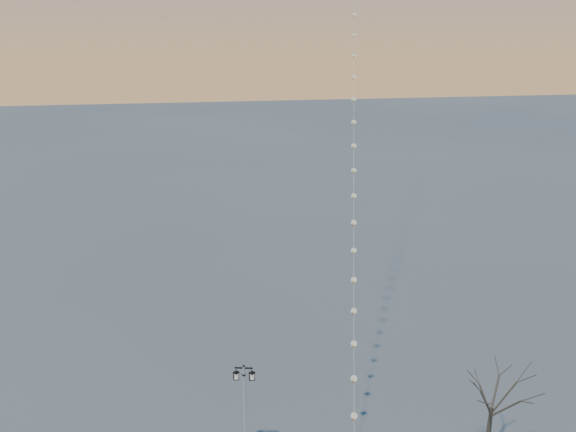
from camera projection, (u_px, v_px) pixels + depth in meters
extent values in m
cylinder|color=beige|center=(245.00, 404.00, 27.37)|extent=(0.11, 0.11, 4.01)
cylinder|color=black|center=(244.00, 375.00, 26.92)|extent=(0.17, 0.17, 0.05)
cube|color=black|center=(244.00, 368.00, 26.82)|extent=(0.80, 0.24, 0.05)
sphere|color=black|center=(244.00, 366.00, 26.79)|extent=(0.12, 0.12, 0.12)
pyramid|color=black|center=(236.00, 370.00, 26.88)|extent=(0.38, 0.38, 0.12)
cube|color=beige|center=(236.00, 375.00, 26.95)|extent=(0.22, 0.22, 0.29)
cube|color=black|center=(236.00, 379.00, 27.00)|extent=(0.26, 0.26, 0.03)
pyramid|color=black|center=(252.00, 371.00, 26.84)|extent=(0.38, 0.38, 0.12)
cube|color=beige|center=(252.00, 376.00, 26.92)|extent=(0.22, 0.22, 0.29)
cube|color=black|center=(252.00, 379.00, 26.97)|extent=(0.26, 0.26, 0.03)
cone|color=#3A3327|center=(489.00, 430.00, 27.18)|extent=(0.29, 0.29, 2.47)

